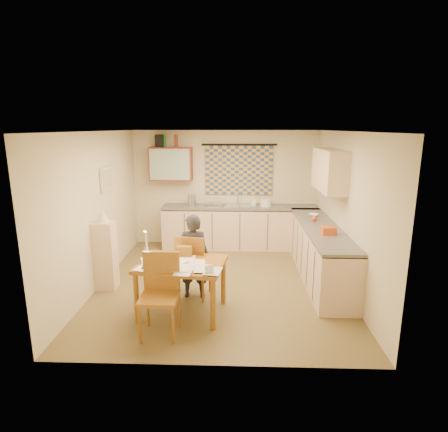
{
  "coord_description": "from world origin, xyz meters",
  "views": [
    {
      "loc": [
        0.26,
        -5.87,
        2.56
      ],
      "look_at": [
        0.05,
        0.2,
        1.12
      ],
      "focal_mm": 30.0,
      "sensor_mm": 36.0,
      "label": 1
    }
  ],
  "objects_px": {
    "counter_right": "(319,252)",
    "chair_far": "(194,277)",
    "stove": "(335,278)",
    "dining_table": "(182,287)",
    "shelf_stand": "(105,256)",
    "counter_back": "(240,227)",
    "person": "(193,256)"
  },
  "relations": [
    {
      "from": "counter_right",
      "to": "shelf_stand",
      "type": "xyz_separation_m",
      "value": [
        -3.54,
        -0.59,
        0.1
      ]
    },
    {
      "from": "chair_far",
      "to": "person",
      "type": "distance_m",
      "value": 0.35
    },
    {
      "from": "counter_right",
      "to": "stove",
      "type": "relative_size",
      "value": 3.45
    },
    {
      "from": "counter_right",
      "to": "person",
      "type": "distance_m",
      "value": 2.27
    },
    {
      "from": "counter_back",
      "to": "stove",
      "type": "relative_size",
      "value": 3.85
    },
    {
      "from": "chair_far",
      "to": "person",
      "type": "xyz_separation_m",
      "value": [
        -0.0,
        -0.02,
        0.35
      ]
    },
    {
      "from": "stove",
      "to": "chair_far",
      "type": "height_order",
      "value": "chair_far"
    },
    {
      "from": "counter_right",
      "to": "chair_far",
      "type": "height_order",
      "value": "chair_far"
    },
    {
      "from": "chair_far",
      "to": "person",
      "type": "height_order",
      "value": "person"
    },
    {
      "from": "dining_table",
      "to": "person",
      "type": "height_order",
      "value": "person"
    },
    {
      "from": "person",
      "to": "counter_back",
      "type": "bearing_deg",
      "value": -106.55
    },
    {
      "from": "stove",
      "to": "dining_table",
      "type": "relative_size",
      "value": 0.68
    },
    {
      "from": "chair_far",
      "to": "shelf_stand",
      "type": "xyz_separation_m",
      "value": [
        -1.45,
        0.24,
        0.25
      ]
    },
    {
      "from": "counter_right",
      "to": "shelf_stand",
      "type": "height_order",
      "value": "shelf_stand"
    },
    {
      "from": "person",
      "to": "chair_far",
      "type": "bearing_deg",
      "value": -96.89
    },
    {
      "from": "counter_right",
      "to": "person",
      "type": "bearing_deg",
      "value": -157.79
    },
    {
      "from": "stove",
      "to": "chair_far",
      "type": "relative_size",
      "value": 0.85
    },
    {
      "from": "counter_back",
      "to": "stove",
      "type": "height_order",
      "value": "counter_back"
    },
    {
      "from": "dining_table",
      "to": "shelf_stand",
      "type": "height_order",
      "value": "shelf_stand"
    },
    {
      "from": "person",
      "to": "shelf_stand",
      "type": "distance_m",
      "value": 1.47
    },
    {
      "from": "counter_right",
      "to": "shelf_stand",
      "type": "bearing_deg",
      "value": -170.48
    },
    {
      "from": "stove",
      "to": "shelf_stand",
      "type": "xyz_separation_m",
      "value": [
        -3.54,
        0.48,
        0.13
      ]
    },
    {
      "from": "counter_back",
      "to": "dining_table",
      "type": "height_order",
      "value": "counter_back"
    },
    {
      "from": "dining_table",
      "to": "counter_right",
      "type": "bearing_deg",
      "value": 40.17
    },
    {
      "from": "chair_far",
      "to": "counter_right",
      "type": "bearing_deg",
      "value": -146.52
    },
    {
      "from": "chair_far",
      "to": "stove",
      "type": "bearing_deg",
      "value": -174.89
    },
    {
      "from": "stove",
      "to": "dining_table",
      "type": "distance_m",
      "value": 2.22
    },
    {
      "from": "stove",
      "to": "dining_table",
      "type": "xyz_separation_m",
      "value": [
        -2.19,
        -0.3,
        -0.05
      ]
    },
    {
      "from": "counter_back",
      "to": "shelf_stand",
      "type": "distance_m",
      "value": 3.1
    },
    {
      "from": "counter_back",
      "to": "person",
      "type": "xyz_separation_m",
      "value": [
        -0.72,
        -2.47,
        0.21
      ]
    },
    {
      "from": "counter_right",
      "to": "dining_table",
      "type": "xyz_separation_m",
      "value": [
        -2.19,
        -1.38,
        -0.07
      ]
    },
    {
      "from": "counter_right",
      "to": "stove",
      "type": "distance_m",
      "value": 1.08
    }
  ]
}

